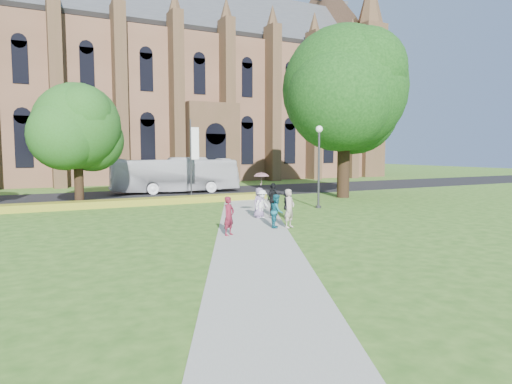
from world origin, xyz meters
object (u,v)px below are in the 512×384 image
large_tree (345,89)px  tour_coach (175,175)px  pedestrian_0 (229,216)px  streetlamp (319,156)px

large_tree → tour_coach: bearing=137.1°
tour_coach → pedestrian_0: bearing=173.9°
tour_coach → large_tree: bearing=-127.8°
tour_coach → pedestrian_0: 20.85m
pedestrian_0 → streetlamp: bearing=4.9°
large_tree → tour_coach: 15.87m
streetlamp → pedestrian_0: (-9.02, -6.20, -2.42)m
streetlamp → pedestrian_0: streetlamp is taller
streetlamp → pedestrian_0: size_ratio=3.13×
pedestrian_0 → large_tree: bearing=6.8°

